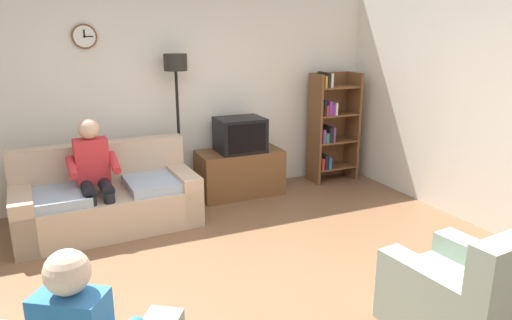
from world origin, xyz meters
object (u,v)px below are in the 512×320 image
tv_stand (240,172)px  tv (240,135)px  person_on_couch (94,171)px  bookshelf (330,126)px  floor_lamp (176,87)px  couch (108,200)px  armchair_near_bookshelf (464,297)px

tv_stand → tv: (-0.00, -0.02, 0.52)m
tv → person_on_couch: bearing=-165.0°
tv → person_on_couch: size_ratio=0.48×
tv_stand → person_on_couch: (-1.85, -0.52, 0.40)m
bookshelf → floor_lamp: floor_lamp is taller
couch → bookshelf: bookshelf is taller
tv_stand → bookshelf: (1.43, 0.07, 0.50)m
couch → person_on_couch: size_ratio=1.57×
couch → armchair_near_bookshelf: same height
tv → bookshelf: size_ratio=0.38×
bookshelf → couch: bearing=-171.3°
couch → tv_stand: (1.73, 0.41, -0.01)m
tv_stand → floor_lamp: floor_lamp is taller
bookshelf → floor_lamp: 2.31m
tv → armchair_near_bookshelf: size_ratio=0.63×
couch → bookshelf: size_ratio=1.24×
bookshelf → armchair_near_bookshelf: 3.66m
bookshelf → tv_stand: bearing=-177.1°
person_on_couch → tv_stand: bearing=15.7°
floor_lamp → person_on_couch: floor_lamp is taller
bookshelf → floor_lamp: size_ratio=0.85×
tv_stand → armchair_near_bookshelf: size_ratio=1.15×
armchair_near_bookshelf → person_on_couch: bearing=127.5°
tv → couch: bearing=-167.4°
couch → person_on_couch: bearing=-137.6°
tv_stand → tv: size_ratio=1.83×
couch → armchair_near_bookshelf: 3.62m
tv → armchair_near_bookshelf: tv is taller
armchair_near_bookshelf → person_on_couch: 3.63m
tv_stand → armchair_near_bookshelf: bearing=-84.2°
tv_stand → floor_lamp: 1.39m
bookshelf → armchair_near_bookshelf: size_ratio=1.64×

